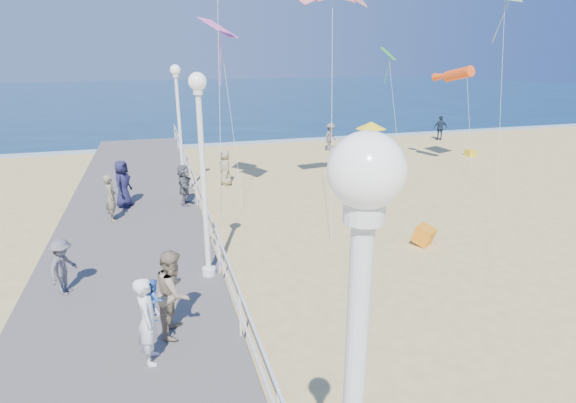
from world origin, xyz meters
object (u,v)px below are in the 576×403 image
object	(u,v)px
lamp_post_mid	(202,157)
lamp_post_far	(179,114)
spectator_5	(184,185)
beach_walker_a	(330,137)
spectator_4	(123,184)
beach_umbrella	(371,125)
woman_holding_toddler	(148,321)
spectator_2	(63,267)
spectator_1	(174,292)
beach_chair_right	(471,153)
toddler_held	(154,299)
beach_chair_left	(385,166)
spectator_6	(111,198)
beach_walker_c	(225,167)
beach_walker_b	(440,128)
box_kite	(424,237)

from	to	relation	value
lamp_post_mid	lamp_post_far	xyz separation A→B (m)	(0.00, 9.00, 0.00)
spectator_5	beach_walker_a	distance (m)	14.38
lamp_post_far	spectator_5	bearing A→B (deg)	-92.98
spectator_4	beach_umbrella	world-z (taller)	spectator_4
woman_holding_toddler	spectator_2	bearing A→B (deg)	33.96
spectator_1	beach_chair_right	size ratio (longest dim) A/B	3.45
beach_umbrella	spectator_1	bearing A→B (deg)	-127.78
woman_holding_toddler	spectator_2	xyz separation A→B (m)	(-2.03, 3.35, -0.17)
spectator_5	beach_chair_right	distance (m)	19.05
toddler_held	beach_chair_left	world-z (taller)	toddler_held
spectator_6	spectator_1	bearing A→B (deg)	-173.10
woman_holding_toddler	toddler_held	size ratio (longest dim) A/B	2.19
spectator_5	beach_chair_right	bearing A→B (deg)	-64.37
spectator_4	beach_chair_right	xyz separation A→B (m)	(20.40, 5.45, -1.13)
beach_walker_c	beach_chair_right	distance (m)	16.03
beach_walker_c	beach_umbrella	bearing A→B (deg)	103.79
beach_walker_b	toddler_held	bearing A→B (deg)	56.27
toddler_held	spectator_1	world-z (taller)	spectator_1
spectator_5	beach_umbrella	distance (m)	14.46
beach_walker_b	beach_chair_right	bearing A→B (deg)	86.31
lamp_post_far	spectator_1	distance (m)	11.72
lamp_post_mid	beach_walker_a	world-z (taller)	lamp_post_mid
spectator_2	beach_chair_right	size ratio (longest dim) A/B	2.63
spectator_4	spectator_5	size ratio (longest dim) A/B	1.13
beach_walker_b	beach_chair_left	size ratio (longest dim) A/B	3.27
spectator_6	beach_chair_right	world-z (taller)	spectator_6
beach_umbrella	spectator_6	bearing A→B (deg)	-148.55
toddler_held	spectator_1	bearing A→B (deg)	-25.08
lamp_post_mid	beach_chair_right	world-z (taller)	lamp_post_mid
spectator_1	spectator_5	xyz separation A→B (m)	(0.86, 8.79, -0.13)
lamp_post_mid	spectator_2	size ratio (longest dim) A/B	3.68
beach_walker_c	beach_chair_right	xyz separation A→B (m)	(15.87, 2.12, -0.68)
spectator_2	spectator_4	size ratio (longest dim) A/B	0.78
beach_walker_c	beach_walker_b	bearing A→B (deg)	104.42
beach_walker_c	spectator_4	bearing A→B (deg)	-62.83
woman_holding_toddler	beach_chair_left	world-z (taller)	woman_holding_toddler
beach_umbrella	beach_chair_right	size ratio (longest dim) A/B	3.89
spectator_4	beach_walker_a	distance (m)	15.85
spectator_4	beach_walker_b	bearing A→B (deg)	-39.80
spectator_2	beach_umbrella	xyz separation A→B (m)	(15.50, 14.21, 0.79)
spectator_1	spectator_4	bearing A→B (deg)	24.25
spectator_2	spectator_4	distance (m)	6.81
spectator_6	beach_walker_a	world-z (taller)	spectator_6
lamp_post_far	beach_walker_c	xyz separation A→B (m)	(2.09, 1.08, -2.78)
spectator_2	spectator_4	bearing A→B (deg)	15.21
spectator_5	box_kite	world-z (taller)	spectator_5
toddler_held	spectator_6	world-z (taller)	spectator_6
lamp_post_far	spectator_5	xyz separation A→B (m)	(-0.14, -2.66, -2.44)
spectator_6	beach_umbrella	world-z (taller)	beach_umbrella
lamp_post_far	beach_walker_a	world-z (taller)	lamp_post_far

